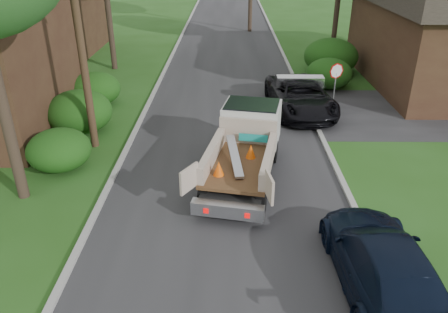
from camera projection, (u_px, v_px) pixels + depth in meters
name	position (u px, v px, depth m)	size (l,w,h in m)	color
ground	(226.00, 214.00, 13.71)	(120.00, 120.00, 0.00)	#244F16
road	(227.00, 105.00, 22.65)	(8.00, 90.00, 0.02)	#28282B
curb_left	(149.00, 104.00, 22.66)	(0.20, 90.00, 0.12)	#9E9E99
curb_right	(306.00, 104.00, 22.59)	(0.20, 90.00, 0.12)	#9E9E99
stop_sign	(336.00, 78.00, 20.91)	(0.71, 0.32, 2.48)	slate
utility_pole	(77.00, 18.00, 15.89)	(2.42, 1.25, 10.00)	#382619
house_left_far	(45.00, 9.00, 32.13)	(7.56, 7.56, 6.00)	#3D2419
hedge_left_a	(59.00, 150.00, 16.11)	(2.34, 2.34, 1.53)	#0F4410
hedge_left_b	(79.00, 112.00, 19.16)	(2.86, 2.86, 1.87)	#0F4410
hedge_left_c	(95.00, 89.00, 22.33)	(2.60, 2.60, 1.70)	#0F4410
hedge_right_a	(329.00, 73.00, 24.90)	(2.60, 2.60, 1.70)	#0F4410
hedge_right_b	(331.00, 56.00, 27.46)	(3.38, 3.38, 2.21)	#0F4410
flatbed_truck	(247.00, 140.00, 15.85)	(3.50, 6.20, 2.22)	black
black_pickup	(300.00, 96.00, 21.50)	(2.70, 5.86, 1.63)	black
navy_suv	(383.00, 263.00, 10.49)	(2.15, 5.28, 1.53)	black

